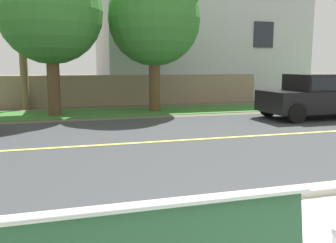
# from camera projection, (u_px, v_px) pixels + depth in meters

# --- Properties ---
(ground_plane) EXTENTS (140.00, 140.00, 0.00)m
(ground_plane) POSITION_uv_depth(u_px,v_px,m) (133.00, 132.00, 10.24)
(ground_plane) COLOR #665B4C
(curb_edge) EXTENTS (44.00, 0.30, 0.11)m
(curb_edge) POSITION_uv_depth(u_px,v_px,m) (214.00, 201.00, 4.87)
(curb_edge) COLOR #ADA89E
(curb_edge) RESTS_ON ground_plane
(street_asphalt) EXTENTS (52.00, 8.00, 0.01)m
(street_asphalt) POSITION_uv_depth(u_px,v_px,m) (145.00, 143.00, 8.82)
(street_asphalt) COLOR #383A3D
(street_asphalt) RESTS_ON ground_plane
(road_centre_line) EXTENTS (48.00, 0.14, 0.01)m
(road_centre_line) POSITION_uv_depth(u_px,v_px,m) (145.00, 142.00, 8.82)
(road_centre_line) COLOR #E0CC4C
(road_centre_line) RESTS_ON ground_plane
(far_verge_grass) EXTENTS (48.00, 2.80, 0.02)m
(far_verge_grass) POSITION_uv_depth(u_px,v_px,m) (111.00, 112.00, 14.46)
(far_verge_grass) COLOR #38702D
(far_verge_grass) RESTS_ON ground_plane
(car_black_near) EXTENTS (4.30, 1.86, 1.54)m
(car_black_near) POSITION_uv_depth(u_px,v_px,m) (322.00, 94.00, 12.89)
(car_black_near) COLOR black
(car_black_near) RESTS_ON ground_plane
(shade_tree_left) EXTENTS (3.75, 3.75, 6.19)m
(shade_tree_left) POSITION_uv_depth(u_px,v_px,m) (53.00, 3.00, 13.03)
(shade_tree_left) COLOR brown
(shade_tree_left) RESTS_ON ground_plane
(shade_tree_centre) EXTENTS (3.63, 3.63, 5.99)m
(shade_tree_centre) POSITION_uv_depth(u_px,v_px,m) (158.00, 12.00, 14.33)
(shade_tree_centre) COLOR brown
(shade_tree_centre) RESTS_ON ground_plane
(garden_wall) EXTENTS (13.00, 0.36, 1.40)m
(garden_wall) POSITION_uv_depth(u_px,v_px,m) (128.00, 90.00, 17.24)
(garden_wall) COLOR gray
(garden_wall) RESTS_ON ground_plane
(house_across_street) EXTENTS (11.74, 6.91, 6.78)m
(house_across_street) POSITION_uv_depth(u_px,v_px,m) (196.00, 37.00, 21.14)
(house_across_street) COLOR #B7BCC1
(house_across_street) RESTS_ON ground_plane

